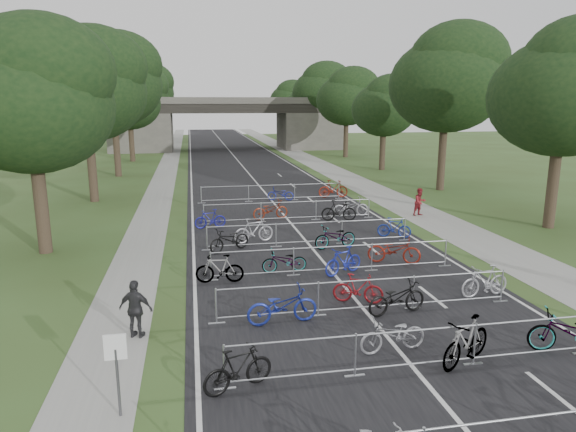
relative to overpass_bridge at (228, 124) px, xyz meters
name	(u,v)px	position (x,y,z in m)	size (l,w,h in m)	color
road	(238,161)	(0.00, -15.00, -3.53)	(11.00, 140.00, 0.01)	black
sidewalk_right	(308,160)	(8.00, -15.00, -3.53)	(3.00, 140.00, 0.01)	gray
sidewalk_left	(169,163)	(-7.50, -15.00, -3.53)	(2.00, 140.00, 0.01)	gray
lane_markings	(238,161)	(0.00, -15.00, -3.53)	(0.12, 140.00, 0.00)	silver
overpass_bridge	(228,124)	(0.00, 0.00, 0.00)	(31.00, 8.00, 7.05)	#4F4D46
park_sign	(116,360)	(-6.80, -62.00, -2.27)	(0.45, 0.06, 1.83)	#4C4C51
tree_left_0	(32,99)	(-11.39, -49.07, 2.96)	(6.72, 6.72, 10.25)	#33261C
tree_right_0	(566,91)	(13.11, -49.07, 3.39)	(7.17, 7.17, 10.93)	#33261C
tree_left_1	(87,87)	(-11.39, -37.07, 3.77)	(7.56, 7.56, 11.53)	#33261C
tree_right_1	(449,80)	(13.11, -37.07, 4.37)	(8.18, 8.18, 12.47)	#33261C
tree_left_2	(113,81)	(-11.39, -25.07, 4.58)	(8.40, 8.40, 12.81)	#33261C
tree_right_2	(385,107)	(13.11, -25.07, 2.41)	(6.16, 6.16, 9.39)	#33261C
tree_left_3	(130,101)	(-11.39, -13.07, 2.96)	(6.72, 6.72, 10.25)	#33261C
tree_right_3	(348,98)	(13.11, -13.07, 3.39)	(7.17, 7.17, 10.93)	#33261C
tree_left_4	(140,95)	(-11.39, -1.07, 3.77)	(7.56, 7.56, 11.53)	#33261C
tree_right_4	(322,91)	(13.11, -1.07, 4.37)	(8.18, 8.18, 12.47)	#33261C
tree_left_5	(147,91)	(-11.39, 10.93, 4.58)	(8.40, 8.40, 12.81)	#33261C
tree_right_5	(304,105)	(13.11, 10.93, 2.41)	(6.16, 6.16, 9.39)	#33261C
tree_left_6	(153,102)	(-11.39, 22.93, 2.96)	(6.72, 6.72, 10.25)	#33261C
tree_right_6	(290,99)	(13.11, 22.93, 3.39)	(7.17, 7.17, 10.93)	#33261C
barrier_row_1	(416,350)	(0.00, -61.40, -2.99)	(9.70, 0.08, 1.10)	#AAADB2
barrier_row_2	(367,296)	(0.00, -57.80, -2.99)	(9.70, 0.08, 1.10)	#AAADB2
barrier_row_3	(333,259)	(0.00, -54.00, -2.99)	(9.70, 0.08, 1.10)	#AAADB2
barrier_row_4	(309,234)	(0.00, -50.00, -2.99)	(9.70, 0.08, 1.10)	#AAADB2
barrier_row_5	(289,211)	(0.00, -45.00, -2.99)	(9.70, 0.08, 1.10)	#AAADB2
barrier_row_6	(272,193)	(0.00, -39.00, -2.99)	(9.70, 0.08, 1.10)	#AAADB2
bike_4	(238,369)	(-4.30, -61.49, -3.02)	(0.49, 1.72, 1.03)	black
bike_5	(393,335)	(-0.19, -60.42, -3.05)	(0.64, 1.84, 0.97)	gray
bike_6	(466,342)	(1.34, -61.34, -2.93)	(0.56, 2.00, 1.20)	#AAADB2
bike_7	(571,333)	(4.30, -61.32, -2.97)	(0.75, 2.15, 1.13)	#AAADB2
bike_8	(282,306)	(-2.70, -58.15, -2.98)	(0.74, 2.11, 1.11)	navy
bike_9	(358,289)	(-0.02, -57.05, -3.04)	(0.46, 1.63, 0.98)	maroon
bike_10	(397,298)	(0.86, -58.11, -3.01)	(0.69, 1.99, 1.05)	black
bike_11	(485,281)	(4.30, -57.30, -2.99)	(0.51, 1.81, 1.09)	#999AA1
bike_12	(220,269)	(-4.30, -54.29, -3.01)	(0.49, 1.73, 1.04)	#AAADB2
bike_13	(284,261)	(-1.81, -53.60, -3.08)	(0.60, 1.73, 0.91)	#AAADB2
bike_14	(343,261)	(0.33, -54.23, -3.00)	(0.50, 1.78, 1.07)	#1C279A
bike_15	(394,250)	(2.74, -53.29, -2.98)	(0.73, 2.10, 1.11)	maroon
bike_16	(230,240)	(-3.64, -50.34, -3.00)	(0.70, 2.01, 1.06)	black
bike_17	(254,231)	(-2.43, -49.12, -2.95)	(0.55, 1.93, 1.16)	#ACABB2
bike_18	(335,237)	(1.01, -50.75, -3.01)	(0.70, 2.01, 1.06)	#AAADB2
bike_19	(394,228)	(4.30, -49.46, -3.05)	(0.46, 1.61, 0.97)	navy
bike_20	(210,219)	(-4.30, -45.90, -3.04)	(0.46, 1.63, 0.98)	navy
bike_21	(270,210)	(-0.93, -44.43, -3.00)	(0.71, 2.05, 1.07)	maroon
bike_22	(339,211)	(2.69, -45.53, -2.96)	(0.54, 1.91, 1.15)	black
bike_23	(351,207)	(3.67, -44.58, -2.98)	(0.73, 2.10, 1.10)	#96969C
bike_26	(281,194)	(0.59, -39.02, -3.08)	(0.60, 1.73, 0.91)	navy
bike_27	(333,189)	(4.30, -38.64, -2.93)	(0.57, 2.02, 1.21)	maroon
pedestrian_b	(420,202)	(7.63, -45.08, -2.74)	(0.77, 0.60, 1.59)	maroon
pedestrian_c	(136,309)	(-6.80, -58.28, -2.71)	(0.96, 0.40, 1.64)	#28282B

